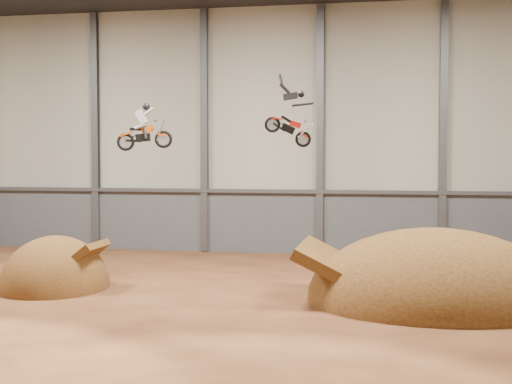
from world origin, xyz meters
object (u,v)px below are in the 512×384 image
(fmx_rider_a, at_px, (145,124))
(landing_ramp, at_px, (435,302))
(takeoff_ramp, at_px, (55,288))
(fmx_rider_b, at_px, (285,111))

(fmx_rider_a, bearing_deg, landing_ramp, -19.71)
(landing_ramp, xyz_separation_m, fmx_rider_a, (-12.07, 1.50, 6.91))
(takeoff_ramp, xyz_separation_m, fmx_rider_a, (3.46, 1.62, 6.91))
(takeoff_ramp, distance_m, fmx_rider_a, 7.90)
(takeoff_ramp, bearing_deg, fmx_rider_b, 0.94)
(landing_ramp, relative_size, fmx_rider_b, 3.78)
(takeoff_ramp, distance_m, fmx_rider_b, 12.18)
(takeoff_ramp, bearing_deg, landing_ramp, 0.46)
(fmx_rider_b, bearing_deg, takeoff_ramp, 168.49)
(takeoff_ramp, relative_size, fmx_rider_b, 1.98)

